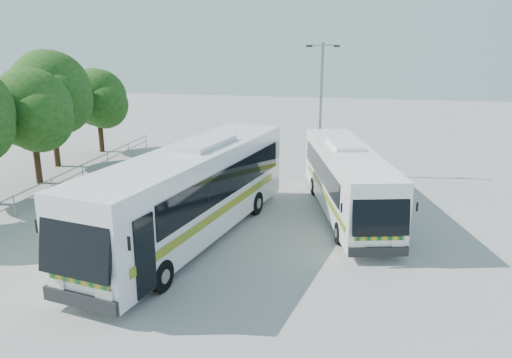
% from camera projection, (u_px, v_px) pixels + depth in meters
% --- Properties ---
extents(ground, '(100.00, 100.00, 0.00)m').
position_uv_depth(ground, '(222.00, 232.00, 21.36)').
color(ground, '#9B9B96').
rests_on(ground, ground).
extents(kerb_divider, '(0.40, 16.00, 0.15)m').
position_uv_depth(kerb_divider, '(187.00, 211.00, 23.67)').
color(kerb_divider, '#B2B2AD').
rests_on(kerb_divider, ground).
extents(railing, '(0.06, 22.00, 1.00)m').
position_uv_depth(railing, '(63.00, 178.00, 26.86)').
color(railing, gray).
rests_on(railing, ground).
extents(tree_far_c, '(4.97, 4.69, 6.49)m').
position_uv_depth(tree_far_c, '(32.00, 109.00, 27.33)').
color(tree_far_c, '#382314').
rests_on(tree_far_c, ground).
extents(tree_far_d, '(5.62, 5.30, 7.33)m').
position_uv_depth(tree_far_d, '(51.00, 91.00, 30.89)').
color(tree_far_d, '#382314').
rests_on(tree_far_d, ground).
extents(tree_far_e, '(4.54, 4.28, 5.92)m').
position_uv_depth(tree_far_e, '(99.00, 98.00, 35.25)').
color(tree_far_e, '#382314').
rests_on(tree_far_e, ground).
extents(coach_main, '(5.23, 13.70, 3.73)m').
position_uv_depth(coach_main, '(191.00, 192.00, 20.10)').
color(coach_main, silver).
rests_on(coach_main, ground).
extents(coach_adjacent, '(4.84, 11.29, 3.08)m').
position_uv_depth(coach_adjacent, '(347.00, 179.00, 23.13)').
color(coach_adjacent, white).
rests_on(coach_adjacent, ground).
extents(lamppost, '(1.91, 0.29, 7.80)m').
position_uv_depth(lamppost, '(321.00, 104.00, 29.06)').
color(lamppost, gray).
rests_on(lamppost, ground).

